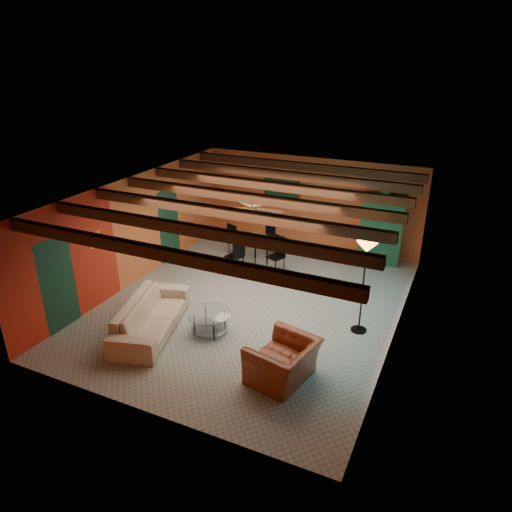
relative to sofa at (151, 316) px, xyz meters
The scene contains 11 objects.
room 3.21m from the sofa, 54.96° to the left, with size 6.52×8.01×2.71m.
sofa is the anchor object (origin of this frame).
armchair 3.13m from the sofa, ahead, with size 1.17×1.02×0.76m, color maroon.
coffee_table 1.24m from the sofa, 21.87° to the left, with size 0.92×0.92×0.47m, color white, non-canonical shape.
dining_table 4.11m from the sofa, 82.73° to the left, with size 1.91×1.91×0.99m, color silver, non-canonical shape.
armoire 6.74m from the sofa, 57.17° to the left, with size 1.07×0.53×1.88m, color brown.
floor_lamp 4.44m from the sofa, 25.00° to the left, with size 0.42×0.42×2.05m, color black, non-canonical shape.
ceiling_fan 3.14m from the sofa, 53.45° to the left, with size 1.50×1.50×0.44m, color #472614, non-canonical shape.
painting 6.06m from the sofa, 84.78° to the left, with size 1.05×0.03×0.65m, color black.
potted_plant 6.94m from the sofa, 57.17° to the left, with size 0.44×0.38×0.48m, color #26661E.
vase 4.18m from the sofa, 82.73° to the left, with size 0.19×0.19×0.20m, color orange.
Camera 1 is at (4.17, -8.77, 5.47)m, focal length 33.10 mm.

